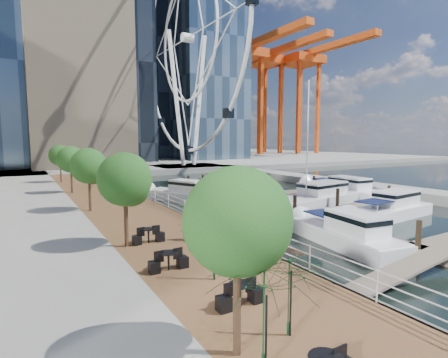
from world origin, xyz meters
TOP-DOWN VIEW (x-y plane):
  - ground at (0.00, 0.00)m, footprint 520.00×520.00m
  - boardwalk at (-9.00, 15.00)m, footprint 6.00×60.00m
  - seawall at (-6.00, 15.00)m, footprint 0.25×60.00m
  - land_far at (0.00, 102.00)m, footprint 200.00×114.00m
  - breakwater at (20.00, 20.00)m, footprint 4.00×60.00m
  - pier at (14.00, 52.00)m, footprint 14.00×12.00m
  - railing at (-6.10, 15.00)m, footprint 0.10×60.00m
  - floating_docks at (7.97, 9.98)m, footprint 16.00×34.00m
  - ferris_wheel at (14.00, 52.00)m, footprint 5.80×45.60m
  - port_cranes at (67.67, 95.67)m, footprint 40.00×52.00m
  - street_trees at (-11.40, 14.00)m, footprint 2.60×42.60m
  - cafe_tables at (-10.40, -2.00)m, footprint 2.50×13.70m
  - yacht_foreground at (9.28, 4.09)m, footprint 10.03×3.48m
  - pedestrian_near at (-7.85, 3.10)m, footprint 0.76×0.69m
  - pedestrian_mid at (-8.38, 18.21)m, footprint 0.89×1.01m
  - pedestrian_far at (-9.06, 27.46)m, footprint 0.93×0.42m
  - moored_yachts at (7.70, 11.10)m, footprint 21.80×33.91m
  - cafe_seating at (-10.28, -4.79)m, footprint 4.82×8.46m

SIDE VIEW (x-z plane):
  - ground at x=0.00m, z-range 0.00..0.00m
  - yacht_foreground at x=9.28m, z-range -1.07..1.07m
  - moored_yachts at x=7.70m, z-range -5.75..5.75m
  - floating_docks at x=7.97m, z-range -0.81..1.79m
  - boardwalk at x=-9.00m, z-range 0.00..1.00m
  - seawall at x=-6.00m, z-range 0.00..1.00m
  - land_far at x=0.00m, z-range 0.00..1.00m
  - breakwater at x=20.00m, z-range 0.00..1.00m
  - pier at x=14.00m, z-range 0.00..1.00m
  - cafe_tables at x=-10.40m, z-range 1.00..1.74m
  - railing at x=-6.10m, z-range 1.00..2.05m
  - pedestrian_far at x=-9.06m, z-range 1.00..2.57m
  - pedestrian_mid at x=-8.38m, z-range 1.00..2.75m
  - pedestrian_near at x=-7.85m, z-range 1.00..2.75m
  - cafe_seating at x=-10.28m, z-range 0.95..3.48m
  - street_trees at x=-11.40m, z-range 1.99..6.59m
  - port_cranes at x=67.67m, z-range 1.00..39.00m
  - ferris_wheel at x=14.00m, z-range 2.02..49.82m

